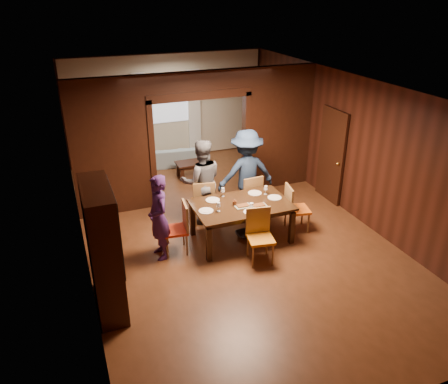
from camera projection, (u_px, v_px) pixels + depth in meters
name	position (u px, v px, depth m)	size (l,w,h in m)	color
floor	(227.00, 229.00, 8.86)	(9.00, 9.00, 0.00)	#532E17
ceiling	(227.00, 85.00, 7.62)	(5.50, 9.00, 0.02)	silver
room_walls	(196.00, 132.00, 9.81)	(5.52, 9.01, 2.90)	black
person_purple	(159.00, 218.00, 7.66)	(0.58, 0.38, 1.58)	#3D1E57
person_grey	(202.00, 182.00, 8.82)	(0.86, 0.67, 1.78)	#54565B
person_navy	(246.00, 173.00, 9.10)	(1.21, 0.69, 1.87)	#1D2E49
sofa	(177.00, 156.00, 12.01)	(1.71, 0.67, 0.50)	#98B6C7
serving_bowl	(246.00, 200.00, 8.26)	(0.35, 0.35, 0.09)	black
dining_table	(241.00, 221.00, 8.37)	(1.82, 1.13, 0.76)	black
coffee_table	(192.00, 169.00, 11.24)	(0.80, 0.50, 0.40)	black
chair_left	(175.00, 229.00, 7.91)	(0.44, 0.44, 0.97)	red
chair_right	(298.00, 208.00, 8.65)	(0.44, 0.44, 0.97)	orange
chair_far_l	(203.00, 201.00, 8.94)	(0.44, 0.44, 0.97)	orange
chair_far_r	(249.00, 195.00, 9.17)	(0.44, 0.44, 0.97)	red
chair_near	(261.00, 237.00, 7.64)	(0.44, 0.44, 0.97)	orange
hutch	(103.00, 250.00, 6.34)	(0.40, 1.20, 2.00)	black
door_right	(331.00, 156.00, 9.72)	(0.06, 0.90, 2.10)	black
window_far	(167.00, 99.00, 11.88)	(1.20, 0.03, 1.30)	silver
curtain_left	(141.00, 118.00, 11.79)	(0.35, 0.06, 2.40)	white
curtain_right	(194.00, 113.00, 12.28)	(0.35, 0.06, 2.40)	white
plate_left	(206.00, 211.00, 7.94)	(0.27, 0.27, 0.01)	silver
plate_far_l	(213.00, 200.00, 8.34)	(0.27, 0.27, 0.01)	silver
plate_far_r	(255.00, 193.00, 8.62)	(0.27, 0.27, 0.01)	silver
plate_right	(275.00, 198.00, 8.44)	(0.27, 0.27, 0.01)	silver
plate_near	(251.00, 212.00, 7.90)	(0.27, 0.27, 0.01)	white
platter_a	(243.00, 206.00, 8.10)	(0.30, 0.20, 0.04)	gray
platter_b	(259.00, 205.00, 8.11)	(0.30, 0.20, 0.04)	gray
wineglass_left	(219.00, 207.00, 7.90)	(0.08, 0.08, 0.18)	silver
wineglass_far	(223.00, 192.00, 8.47)	(0.08, 0.08, 0.18)	white
wineglass_right	(266.00, 190.00, 8.55)	(0.08, 0.08, 0.18)	white
tumbler	(251.00, 207.00, 7.95)	(0.07, 0.07, 0.14)	silver
condiment_jar	(235.00, 203.00, 8.13)	(0.08, 0.08, 0.11)	#532913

